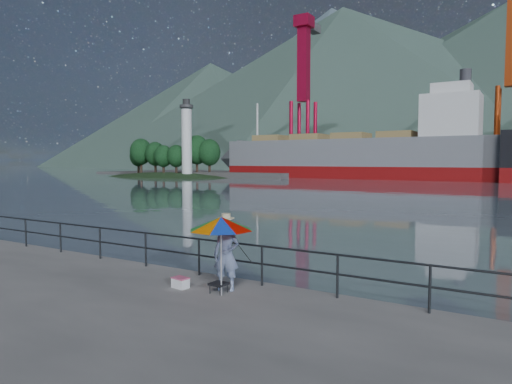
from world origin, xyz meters
TOP-DOWN VIEW (x-y plane):
  - harbor_water at (0.00, 130.00)m, footprint 500.00×280.00m
  - guardrail at (0.00, 1.70)m, footprint 22.00×0.06m
  - lighthouse_islet at (-54.97, 61.99)m, footprint 48.00×26.40m
  - fisherman at (2.46, 0.92)m, footprint 0.73×0.60m
  - beach_umbrella at (2.61, 0.49)m, footprint 1.88×1.88m
  - folding_stool at (2.45, 0.61)m, footprint 0.40×0.40m
  - cooler_bag at (1.38, 0.48)m, footprint 0.43×0.32m
  - fishing_rod at (2.14, 1.94)m, footprint 0.32×1.73m
  - bulk_carrier at (-17.68, 74.55)m, footprint 51.17×8.86m

SIDE VIEW (x-z plane):
  - harbor_water at x=0.00m, z-range 0.00..0.00m
  - fishing_rod at x=2.14m, z-range -0.62..0.62m
  - cooler_bag at x=1.38m, z-range 0.00..0.23m
  - folding_stool at x=2.45m, z-range 0.01..0.25m
  - lighthouse_islet at x=-54.97m, z-range -9.34..9.86m
  - guardrail at x=0.00m, z-range 0.01..1.03m
  - fisherman at x=2.46m, z-range 0.00..1.73m
  - beach_umbrella at x=2.61m, z-range 0.76..2.61m
  - bulk_carrier at x=-17.68m, z-range -3.12..11.38m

